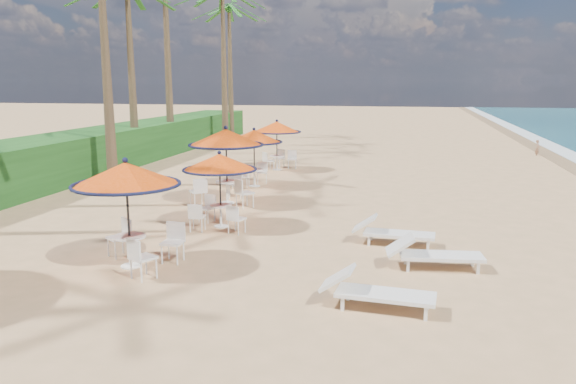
# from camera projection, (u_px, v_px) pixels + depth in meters

# --- Properties ---
(ground) EXTENTS (160.00, 160.00, 0.00)m
(ground) POSITION_uv_depth(u_px,v_px,m) (374.00, 289.00, 11.11)
(ground) COLOR tan
(ground) RESTS_ON ground
(scrub_hedge) EXTENTS (3.00, 40.00, 1.80)m
(scrub_hedge) POSITION_uv_depth(u_px,v_px,m) (76.00, 155.00, 24.27)
(scrub_hedge) COLOR #194716
(scrub_hedge) RESTS_ON ground
(station_0) EXTENTS (2.34, 2.34, 2.44)m
(station_0) POSITION_uv_depth(u_px,v_px,m) (129.00, 187.00, 12.10)
(station_0) COLOR black
(station_0) RESTS_ON ground
(station_1) EXTENTS (2.07, 2.07, 2.16)m
(station_1) POSITION_uv_depth(u_px,v_px,m) (219.00, 172.00, 15.48)
(station_1) COLOR black
(station_1) RESTS_ON ground
(station_2) EXTENTS (2.50, 2.50, 2.60)m
(station_2) POSITION_uv_depth(u_px,v_px,m) (226.00, 147.00, 18.46)
(station_2) COLOR black
(station_2) RESTS_ON ground
(station_3) EXTENTS (2.20, 2.20, 2.29)m
(station_3) POSITION_uv_depth(u_px,v_px,m) (253.00, 144.00, 21.53)
(station_3) COLOR black
(station_3) RESTS_ON ground
(station_4) EXTENTS (2.23, 2.23, 2.32)m
(station_4) POSITION_uv_depth(u_px,v_px,m) (277.00, 133.00, 25.58)
(station_4) COLOR black
(station_4) RESTS_ON ground
(lounger_near) EXTENTS (2.10, 0.81, 0.74)m
(lounger_near) POSITION_uv_depth(u_px,v_px,m) (374.00, 291.00, 10.08)
(lounger_near) COLOR white
(lounger_near) RESTS_ON ground
(lounger_mid) EXTENTS (2.15, 0.89, 0.75)m
(lounger_mid) POSITION_uv_depth(u_px,v_px,m) (431.00, 253.00, 12.24)
(lounger_mid) COLOR white
(lounger_mid) RESTS_ON ground
(lounger_far) EXTENTS (2.07, 0.77, 0.73)m
(lounger_far) POSITION_uv_depth(u_px,v_px,m) (391.00, 231.00, 14.04)
(lounger_far) COLOR white
(lounger_far) RESTS_ON ground
(palm_6) EXTENTS (5.00, 5.00, 9.50)m
(palm_6) POSITION_uv_depth(u_px,v_px,m) (223.00, 2.00, 33.84)
(palm_6) COLOR brown
(palm_6) RESTS_ON ground
(palm_7) EXTENTS (5.00, 5.00, 9.20)m
(palm_7) POSITION_uv_depth(u_px,v_px,m) (229.00, 16.00, 38.78)
(palm_7) COLOR brown
(palm_7) RESTS_ON ground
(person) EXTENTS (0.33, 0.40, 0.93)m
(person) POSITION_uv_depth(u_px,v_px,m) (538.00, 148.00, 30.53)
(person) COLOR #93664B
(person) RESTS_ON ground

